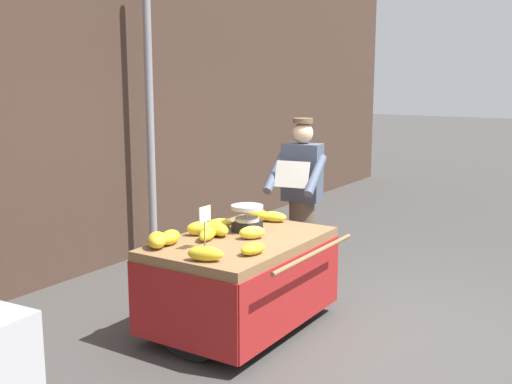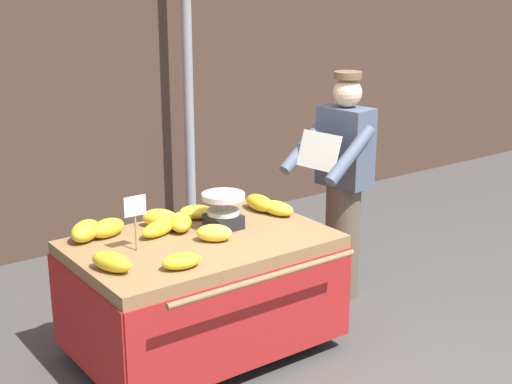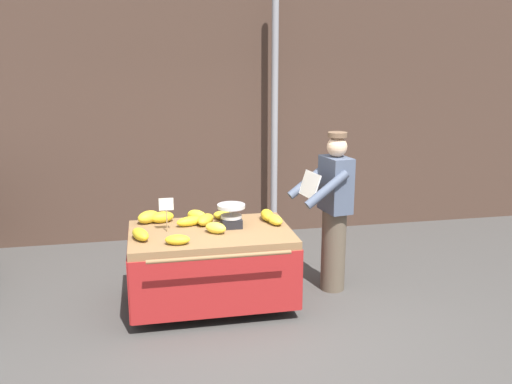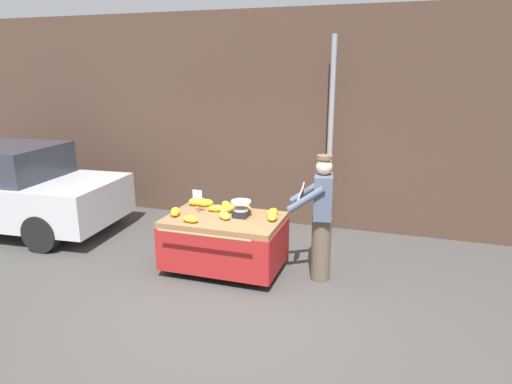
# 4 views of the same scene
# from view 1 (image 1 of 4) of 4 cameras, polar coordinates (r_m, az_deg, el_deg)

# --- Properties ---
(ground_plane) EXTENTS (60.00, 60.00, 0.00)m
(ground_plane) POSITION_cam_1_polar(r_m,az_deg,el_deg) (5.42, 8.37, -12.63)
(ground_plane) COLOR #423F3D
(back_wall) EXTENTS (16.00, 0.24, 3.77)m
(back_wall) POSITION_cam_1_polar(r_m,az_deg,el_deg) (6.93, -16.26, 8.12)
(back_wall) COLOR #473328
(back_wall) RESTS_ON ground
(street_pole) EXTENTS (0.09, 0.09, 3.30)m
(street_pole) POSITION_cam_1_polar(r_m,az_deg,el_deg) (7.15, -9.68, 6.59)
(street_pole) COLOR gray
(street_pole) RESTS_ON ground
(banana_cart) EXTENTS (1.61, 1.23, 0.80)m
(banana_cart) POSITION_cam_1_polar(r_m,az_deg,el_deg) (5.26, -1.39, -6.58)
(banana_cart) COLOR olive
(banana_cart) RESTS_ON ground
(weighing_scale) EXTENTS (0.28, 0.28, 0.23)m
(weighing_scale) POSITION_cam_1_polar(r_m,az_deg,el_deg) (5.39, -0.81, -2.43)
(weighing_scale) COLOR black
(weighing_scale) RESTS_ON banana_cart
(price_sign) EXTENTS (0.14, 0.01, 0.34)m
(price_sign) POSITION_cam_1_polar(r_m,az_deg,el_deg) (4.84, -4.71, -2.40)
(price_sign) COLOR #997A51
(price_sign) RESTS_ON banana_cart
(banana_bunch_0) EXTENTS (0.25, 0.17, 0.09)m
(banana_bunch_0) POSITION_cam_1_polar(r_m,az_deg,el_deg) (4.73, -0.29, -5.20)
(banana_bunch_0) COLOR gold
(banana_bunch_0) RESTS_ON banana_cart
(banana_bunch_1) EXTENTS (0.27, 0.20, 0.11)m
(banana_bunch_1) POSITION_cam_1_polar(r_m,az_deg,el_deg) (5.06, -7.87, -4.12)
(banana_bunch_1) COLOR gold
(banana_bunch_1) RESTS_ON banana_cart
(banana_bunch_2) EXTENTS (0.25, 0.25, 0.12)m
(banana_bunch_2) POSITION_cam_1_polar(r_m,az_deg,el_deg) (5.30, -5.10, -3.33)
(banana_bunch_2) COLOR yellow
(banana_bunch_2) RESTS_ON banana_cart
(banana_bunch_3) EXTENTS (0.18, 0.28, 0.09)m
(banana_bunch_3) POSITION_cam_1_polar(r_m,az_deg,el_deg) (5.78, 1.57, -2.27)
(banana_bunch_3) COLOR yellow
(banana_bunch_3) RESTS_ON banana_cart
(banana_bunch_4) EXTENTS (0.29, 0.28, 0.13)m
(banana_bunch_4) POSITION_cam_1_polar(r_m,az_deg,el_deg) (4.96, -9.04, -4.35)
(banana_bunch_4) COLOR gold
(banana_bunch_4) RESTS_ON banana_cart
(banana_bunch_5) EXTENTS (0.25, 0.30, 0.11)m
(banana_bunch_5) POSITION_cam_1_polar(r_m,az_deg,el_deg) (5.28, -3.44, -3.43)
(banana_bunch_5) COLOR gold
(banana_bunch_5) RESTS_ON banana_cart
(banana_bunch_6) EXTENTS (0.13, 0.28, 0.11)m
(banana_bunch_6) POSITION_cam_1_polar(r_m,az_deg,el_deg) (5.82, 0.11, -2.10)
(banana_bunch_6) COLOR gold
(banana_bunch_6) RESTS_ON banana_cart
(banana_bunch_7) EXTENTS (0.25, 0.24, 0.11)m
(banana_bunch_7) POSITION_cam_1_polar(r_m,az_deg,el_deg) (5.17, -0.36, -3.72)
(banana_bunch_7) COLOR yellow
(banana_bunch_7) RESTS_ON banana_cart
(banana_bunch_8) EXTENTS (0.32, 0.20, 0.10)m
(banana_bunch_8) POSITION_cam_1_polar(r_m,az_deg,el_deg) (5.16, -4.43, -3.84)
(banana_bunch_8) COLOR gold
(banana_bunch_8) RESTS_ON banana_cart
(banana_bunch_9) EXTENTS (0.28, 0.26, 0.09)m
(banana_bunch_9) POSITION_cam_1_polar(r_m,az_deg,el_deg) (5.53, -3.36, -2.90)
(banana_bunch_9) COLOR yellow
(banana_bunch_9) RESTS_ON banana_cart
(banana_bunch_10) EXTENTS (0.21, 0.30, 0.11)m
(banana_bunch_10) POSITION_cam_1_polar(r_m,az_deg,el_deg) (4.57, -4.64, -5.65)
(banana_bunch_10) COLOR gold
(banana_bunch_10) RESTS_ON banana_cart
(vendor_person) EXTENTS (0.63, 0.58, 1.71)m
(vendor_person) POSITION_cam_1_polar(r_m,az_deg,el_deg) (6.36, 4.17, -0.83)
(vendor_person) COLOR brown
(vendor_person) RESTS_ON ground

